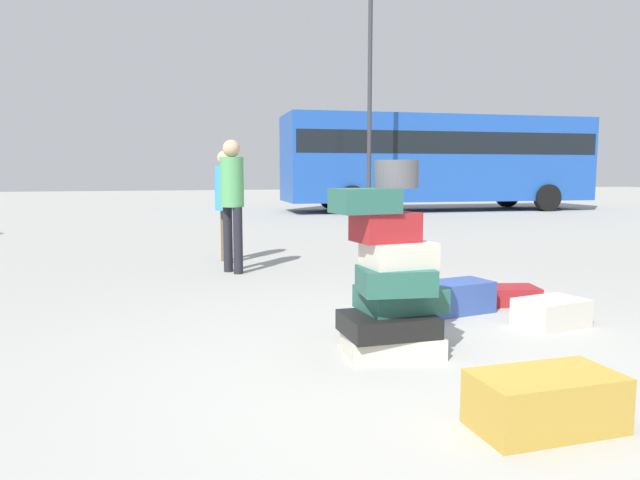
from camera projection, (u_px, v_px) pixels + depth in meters
ground_plane at (411, 375)px, 3.69m from camera, size 80.00×80.00×0.00m
suitcase_tower at (391, 281)px, 4.05m from camera, size 0.85×0.64×1.37m
suitcase_maroon_foreground_near at (502, 295)px, 5.65m from camera, size 0.73×0.50×0.18m
suitcase_tan_white_trunk at (545, 401)px, 2.90m from camera, size 0.74×0.40×0.29m
suitcase_cream_behind_tower at (551, 312)px, 4.84m from camera, size 0.63×0.48×0.23m
suitcase_navy_right_side at (452, 297)px, 5.30m from camera, size 0.79×0.49×0.29m
person_bearded_onlooker at (226, 196)px, 8.23m from camera, size 0.30×0.34×1.60m
person_tourist_with_camera at (232, 194)px, 7.33m from camera, size 0.30×0.31×1.70m
parked_bus at (438, 156)px, 19.53m from camera, size 10.62×3.15×3.15m
lamp_post at (370, 67)px, 15.75m from camera, size 0.36×0.36×6.43m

